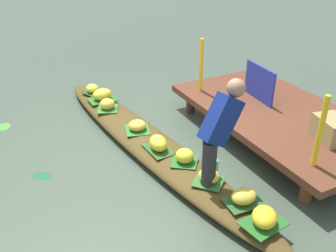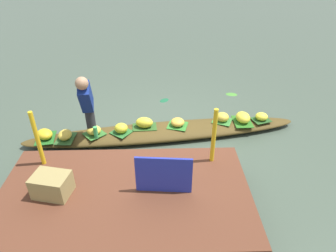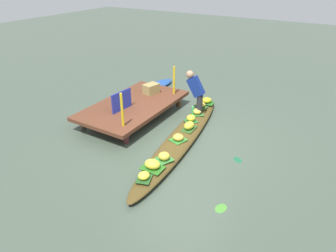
{
  "view_description": "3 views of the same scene",
  "coord_description": "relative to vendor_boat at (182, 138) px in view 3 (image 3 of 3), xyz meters",
  "views": [
    {
      "loc": [
        4.08,
        -1.8,
        2.76
      ],
      "look_at": [
        0.35,
        0.12,
        0.51
      ],
      "focal_mm": 40.27,
      "sensor_mm": 36.0,
      "label": 1
    },
    {
      "loc": [
        0.05,
        4.63,
        3.13
      ],
      "look_at": [
        -0.07,
        0.31,
        0.42
      ],
      "focal_mm": 32.12,
      "sensor_mm": 36.0,
      "label": 2
    },
    {
      "loc": [
        -5.48,
        -2.96,
        3.78
      ],
      "look_at": [
        0.08,
        0.44,
        0.27
      ],
      "focal_mm": 31.82,
      "sensor_mm": 36.0,
      "label": 3
    }
  ],
  "objects": [
    {
      "name": "moored_boat",
      "position": [
        2.59,
        2.55,
        -0.01
      ],
      "size": [
        1.99,
        0.76,
        0.16
      ],
      "primitive_type": "ellipsoid",
      "rotation": [
        0.0,
        0.0,
        -0.11
      ],
      "color": "#214991",
      "rests_on": "ground"
    },
    {
      "name": "leaf_mat_1",
      "position": [
        0.75,
        0.15,
        0.1
      ],
      "size": [
        0.43,
        0.43,
        0.01
      ],
      "primitive_type": "cube",
      "rotation": [
        0.0,
        0.0,
        2.49
      ],
      "color": "#276329",
      "rests_on": "vendor_boat"
    },
    {
      "name": "banana_bunch_1",
      "position": [
        0.75,
        0.15,
        0.19
      ],
      "size": [
        0.24,
        0.22,
        0.17
      ],
      "primitive_type": "ellipsoid",
      "rotation": [
        0.0,
        0.0,
        4.71
      ],
      "color": "gold",
      "rests_on": "vendor_boat"
    },
    {
      "name": "banana_bunch_3",
      "position": [
        -1.48,
        -0.15,
        0.19
      ],
      "size": [
        0.3,
        0.35,
        0.19
      ],
      "primitive_type": "ellipsoid",
      "rotation": [
        0.0,
        0.0,
        1.72
      ],
      "color": "yellow",
      "rests_on": "vendor_boat"
    },
    {
      "name": "produce_crate",
      "position": [
        1.41,
        1.84,
        0.45
      ],
      "size": [
        0.5,
        0.41,
        0.29
      ],
      "primitive_type": "cube",
      "rotation": [
        0.0,
        0.0,
        -0.22
      ],
      "color": "#96844D",
      "rests_on": "dock_platform"
    },
    {
      "name": "leaf_mat_7",
      "position": [
        0.35,
        -0.01,
        0.1
      ],
      "size": [
        0.45,
        0.3,
        0.01
      ],
      "primitive_type": "cube",
      "rotation": [
        0.0,
        0.0,
        0.06
      ],
      "color": "#2B541F",
      "rests_on": "vendor_boat"
    },
    {
      "name": "leaf_mat_3",
      "position": [
        -1.48,
        -0.15,
        0.1
      ],
      "size": [
        0.34,
        0.46,
        0.01
      ],
      "primitive_type": "cube",
      "rotation": [
        0.0,
        0.0,
        1.6
      ],
      "color": "#29671D",
      "rests_on": "vendor_boat"
    },
    {
      "name": "banana_bunch_6",
      "position": [
        -1.85,
        -0.21,
        0.17
      ],
      "size": [
        0.28,
        0.27,
        0.15
      ],
      "primitive_type": "ellipsoid",
      "rotation": [
        0.0,
        0.0,
        2.82
      ],
      "color": "yellow",
      "rests_on": "vendor_boat"
    },
    {
      "name": "leaf_mat_4",
      "position": [
        1.22,
        0.19,
        0.1
      ],
      "size": [
        0.45,
        0.45,
        0.01
      ],
      "primitive_type": "cube",
      "rotation": [
        0.0,
        0.0,
        2.29
      ],
      "color": "#306828",
      "rests_on": "vendor_boat"
    },
    {
      "name": "leaf_mat_5",
      "position": [
        -1.11,
        -0.19,
        0.1
      ],
      "size": [
        0.43,
        0.42,
        0.01
      ],
      "primitive_type": "cube",
      "rotation": [
        0.0,
        0.0,
        2.73
      ],
      "color": "#357932",
      "rests_on": "vendor_boat"
    },
    {
      "name": "drifting_plant_1",
      "position": [
        -1.63,
        -1.7,
        -0.09
      ],
      "size": [
        0.3,
        0.23,
        0.01
      ],
      "primitive_type": "ellipsoid",
      "rotation": [
        0.0,
        0.0,
        2.95
      ],
      "color": "#448930",
      "rests_on": "ground"
    },
    {
      "name": "vendor_boat",
      "position": [
        0.0,
        0.0,
        0.0
      ],
      "size": [
        5.07,
        1.26,
        0.19
      ],
      "primitive_type": "ellipsoid",
      "rotation": [
        0.0,
        0.0,
        0.12
      ],
      "color": "#4C3B19",
      "rests_on": "ground"
    },
    {
      "name": "drifting_plant_0",
      "position": [
        -0.04,
        -1.44,
        -0.09
      ],
      "size": [
        0.28,
        0.29,
        0.01
      ],
      "primitive_type": "ellipsoid",
      "rotation": [
        0.0,
        0.0,
        0.83
      ],
      "color": "#195935",
      "rests_on": "ground"
    },
    {
      "name": "railing_post_east",
      "position": [
        1.72,
        1.23,
        0.72
      ],
      "size": [
        0.06,
        0.06,
        0.84
      ],
      "primitive_type": "cylinder",
      "color": "yellow",
      "rests_on": "dock_platform"
    },
    {
      "name": "market_banner",
      "position": [
        0.02,
        1.83,
        0.56
      ],
      "size": [
        0.7,
        0.09,
        0.52
      ],
      "primitive_type": "cube",
      "rotation": [
        0.0,
        0.0,
        -0.09
      ],
      "color": "#2430A0",
      "rests_on": "dock_platform"
    },
    {
      "name": "leaf_mat_8",
      "position": [
        1.69,
        0.32,
        0.1
      ],
      "size": [
        0.32,
        0.41,
        0.01
      ],
      "primitive_type": "cube",
      "rotation": [
        0.0,
        0.0,
        1.5
      ],
      "color": "#2A5324",
      "rests_on": "vendor_boat"
    },
    {
      "name": "banana_bunch_0",
      "position": [
        -0.26,
        -0.05,
        0.17
      ],
      "size": [
        0.35,
        0.35,
        0.14
      ],
      "primitive_type": "ellipsoid",
      "rotation": [
        0.0,
        0.0,
        3.96
      ],
      "color": "gold",
      "rests_on": "vendor_boat"
    },
    {
      "name": "leaf_mat_2",
      "position": [
        2.04,
        0.3,
        0.1
      ],
      "size": [
        0.37,
        0.46,
        0.01
      ],
      "primitive_type": "cube",
      "rotation": [
        0.0,
        0.0,
        1.72
      ],
      "color": "#226020",
      "rests_on": "vendor_boat"
    },
    {
      "name": "banana_bunch_2",
      "position": [
        2.04,
        0.3,
        0.18
      ],
      "size": [
        0.38,
        0.38,
        0.16
      ],
      "primitive_type": "ellipsoid",
      "rotation": [
        0.0,
        0.0,
        5.57
      ],
      "color": "gold",
      "rests_on": "vendor_boat"
    },
    {
      "name": "dock_platform",
      "position": [
        0.52,
        1.83,
        0.24
      ],
      "size": [
        3.2,
        1.8,
        0.4
      ],
      "color": "#59301F",
      "rests_on": "ground"
    },
    {
      "name": "banana_bunch_5",
      "position": [
        -1.11,
        -0.19,
        0.18
      ],
      "size": [
        0.33,
        0.33,
        0.17
      ],
      "primitive_type": "ellipsoid",
      "rotation": [
        0.0,
        0.0,
        5.65
      ],
      "color": "gold",
      "rests_on": "vendor_boat"
    },
    {
      "name": "railing_post_west",
      "position": [
        -0.68,
        1.23,
        0.72
      ],
      "size": [
        0.06,
        0.06,
        0.84
      ],
      "primitive_type": "cylinder",
      "color": "yellow",
      "rests_on": "dock_platform"
    },
    {
      "name": "leaf_mat_6",
      "position": [
        -1.85,
        -0.21,
        0.1
      ],
      "size": [
        0.39,
        0.36,
        0.01
      ],
      "primitive_type": "cube",
      "rotation": [
        0.0,
        0.0,
        0.33
      ],
      "color": "#234F20",
      "rests_on": "vendor_boat"
    },
    {
      "name": "banana_bunch_4",
      "position": [
        1.22,
        0.19,
        0.18
      ],
      "size": [
        0.25,
        0.23,
        0.16
      ],
      "primitive_type": "ellipsoid",
      "rotation": [
        0.0,
        0.0,
        1.58
      ],
      "color": "yellow",
      "rests_on": "vendor_boat"
    },
    {
      "name": "leaf_mat_0",
      "position": [
        -0.26,
        -0.05,
        0.1
      ],
      "size": [
        0.42,
        0.41,
        0.01
      ],
      "primitive_type": "cube",
      "rotation": [
        0.0,
        0.0,
        2.87
      ],
      "color": "#2F7728",
      "rests_on": "vendor_boat"
    },
    {
      "name": "banana_bunch_8",
      "position": [
        1.69,
        0.32,
        0.18
      ],
      "size": [
        0.23,
        0.28,
        0.15
      ],
      "primitive_type": "ellipsoid",
      "rotation": [
        0.0,
        0.0,
        1.6
      ],
      "color": "gold",
      "rests_on": "vendor_boat"
    },
    {
      "name": "canal_water",
      "position": [
        0.0,
        0.0,
        -0.1
      ],
      "size": [
        40.0,
        40.0,
        0.0
      ],
      "primitive_type": "plane",
      "color": "#404E40",
      "rests_on": "ground"
    },
    {
      "name": "banana_bunch_7",
      "position": [
        0.35,
        -0.01,
        0.2
      ],
      "size": [
        0.34,
        0.25,
        0.19
      ],
      "primitive_type": "ellipsoid",
      "rotation": [
        0.0,
        0.0,
        6.17
      ],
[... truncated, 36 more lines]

